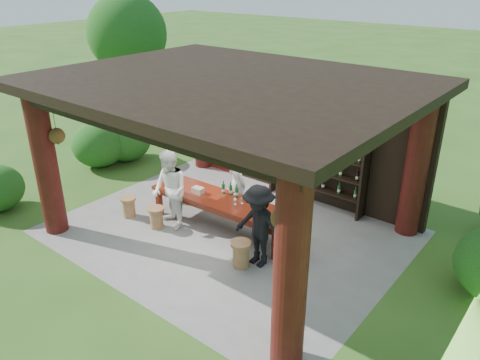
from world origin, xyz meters
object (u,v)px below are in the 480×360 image
Objects in this scene: wine_shelf at (317,162)px; host at (237,184)px; guest_man at (258,226)px; stool_far_left at (129,206)px; guest_woman at (170,190)px; tasting_table at (222,203)px; napkin_basket at (198,190)px; stool_near_right at (241,253)px; stool_near_left at (156,217)px.

wine_shelf reaches higher than host.
guest_man is at bearing -81.09° from wine_shelf.
guest_woman is at bearing 14.85° from stool_far_left.
tasting_table is 0.66m from napkin_basket.
wine_shelf is at bearing -117.03° from host.
tasting_table is 2.07× the size of guest_man.
stool_far_left is (-3.41, -0.06, -0.03)m from stool_near_right.
stool_near_left is 2.49m from stool_near_right.
stool_near_left is 1.14m from napkin_basket.
wine_shelf is 4.11m from stool_near_left.
napkin_basket reaches higher than stool_near_left.
tasting_table is 0.88m from host.
guest_man is at bearing 6.00° from stool_near_left.
guest_man is (1.50, -0.64, 0.23)m from tasting_table.
host is 1.68m from guest_woman.
stool_near_left is 0.91× the size of stool_near_right.
stool_far_left is 0.33× the size of host.
wine_shelf is 1.69× the size of host.
stool_near_right is 2.35m from guest_woman.
napkin_basket reaches higher than tasting_table.
stool_near_right is 0.67m from guest_man.
stool_near_right is 2.13× the size of napkin_basket.
napkin_basket is at bearing 80.13° from host.
guest_man is at bearing -13.96° from napkin_basket.
host reaches higher than stool_far_left.
stool_near_right is 3.41m from stool_far_left.
guest_woman is at bearing 76.16° from host.
wine_shelf is 2.07m from host.
stool_far_left is at bearing -176.77° from stool_near_left.
guest_man is 2.19m from napkin_basket.
host is at bearing 44.00° from stool_far_left.
host is (1.88, 1.82, 0.49)m from stool_far_left.
stool_near_right is 2.38m from host.
napkin_basket is (0.34, 0.56, -0.11)m from guest_woman.
stool_near_left is 2.06m from host.
stool_far_left is at bearing -150.15° from napkin_basket.
tasting_table is at bearing 37.55° from stool_near_left.
stool_far_left is at bearing -132.77° from wine_shelf.
host reaches higher than stool_near_left.
guest_woman is at bearing -121.65° from napkin_basket.
guest_man reaches higher than napkin_basket.
wine_shelf is 5.15× the size of stool_far_left.
host reaches higher than tasting_table.
host is (-1.53, 1.76, 0.46)m from stool_near_right.
guest_woman is (-2.25, 0.25, 0.64)m from stool_near_right.
guest_woman is 7.16× the size of napkin_basket.
tasting_table is at bearing 144.34° from stool_near_right.
guest_woman is (-0.97, -0.67, 0.30)m from tasting_table.
wine_shelf reaches higher than stool_near_right.
guest_man reaches higher than stool_far_left.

